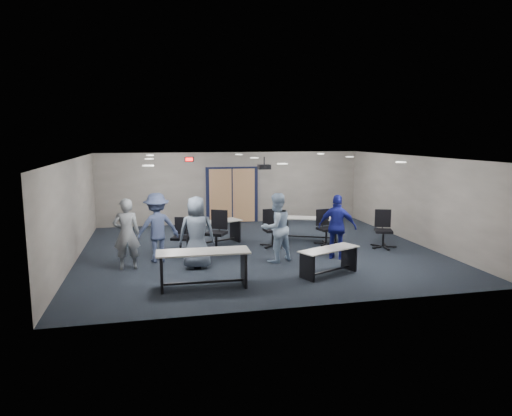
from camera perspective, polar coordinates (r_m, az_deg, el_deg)
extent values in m
plane|color=black|center=(13.33, 0.26, -5.35)|extent=(10.00, 10.00, 0.00)
cube|color=slate|center=(17.44, -3.03, 2.55)|extent=(10.00, 0.04, 2.70)
cube|color=slate|center=(8.80, 6.80, -3.88)|extent=(10.00, 0.04, 2.70)
cube|color=slate|center=(12.91, -21.92, -0.35)|extent=(0.04, 9.00, 2.70)
cube|color=slate|center=(14.97, 19.26, 0.99)|extent=(0.04, 9.00, 2.70)
cube|color=white|center=(12.92, 0.26, 6.32)|extent=(10.00, 9.00, 0.04)
cube|color=black|center=(17.44, -3.01, 1.56)|extent=(2.00, 0.06, 2.20)
cube|color=tan|center=(17.35, -4.46, 1.50)|extent=(0.85, 0.04, 2.05)
cube|color=tan|center=(17.50, -1.54, 1.59)|extent=(0.85, 0.04, 2.05)
cube|color=black|center=(17.11, -8.35, 6.04)|extent=(0.32, 0.05, 0.18)
cube|color=#FF0C0C|center=(17.08, -8.35, 6.03)|extent=(0.26, 0.02, 0.12)
cylinder|color=black|center=(13.49, 1.04, 5.92)|extent=(0.04, 0.04, 0.24)
cube|color=black|center=(13.50, 1.04, 5.16)|extent=(0.35, 0.30, 0.14)
cylinder|color=black|center=(13.35, 1.19, 5.12)|extent=(0.08, 0.03, 0.08)
cube|color=#A6A49D|center=(10.05, -6.63, -5.45)|extent=(2.04, 0.73, 0.03)
cube|color=black|center=(10.14, -11.70, -7.86)|extent=(0.07, 0.62, 0.79)
cube|color=black|center=(10.27, -1.54, -7.46)|extent=(0.07, 0.62, 0.79)
cube|color=black|center=(10.25, -6.56, -9.20)|extent=(1.80, 0.10, 0.04)
cube|color=#A6A49D|center=(11.07, 9.13, -5.10)|extent=(1.66, 1.12, 0.03)
cube|color=black|center=(10.68, 6.40, -7.34)|extent=(0.23, 0.46, 0.62)
cube|color=black|center=(11.65, 11.54, -6.09)|extent=(0.23, 0.46, 0.62)
cube|color=black|center=(11.21, 9.06, -7.78)|extent=(1.31, 0.60, 0.04)
cube|color=#A6A49D|center=(13.98, -5.30, -1.77)|extent=(1.85, 1.27, 0.03)
cube|color=black|center=(13.66, -8.07, -3.60)|extent=(0.27, 0.51, 0.69)
cube|color=black|center=(14.47, -2.63, -2.81)|extent=(0.27, 0.51, 0.69)
cube|color=black|center=(14.10, -5.26, -4.18)|extent=(1.45, 0.70, 0.04)
cube|color=#A6A49D|center=(14.66, 6.91, -1.27)|extent=(1.87, 1.28, 0.03)
cube|color=black|center=(14.81, 3.83, -2.54)|extent=(0.27, 0.52, 0.69)
cube|color=black|center=(14.68, 9.97, -2.76)|extent=(0.27, 0.52, 0.69)
cube|color=black|center=(14.78, 6.87, -3.59)|extent=(1.47, 0.70, 0.04)
cylinder|color=red|center=(14.60, 9.63, -1.07)|extent=(0.08, 0.08, 0.12)
imported|color=gray|center=(11.76, -15.87, -3.15)|extent=(0.68, 0.46, 1.80)
imported|color=slate|center=(11.51, -7.43, -3.05)|extent=(0.93, 0.64, 1.83)
imported|color=#B1CCEB|center=(12.02, 2.54, -2.46)|extent=(1.09, 0.98, 1.83)
imported|color=navy|center=(12.50, 10.13, -2.34)|extent=(1.09, 0.92, 1.75)
imported|color=#45527C|center=(12.32, -12.29, -2.39)|extent=(1.32, 0.96, 1.83)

